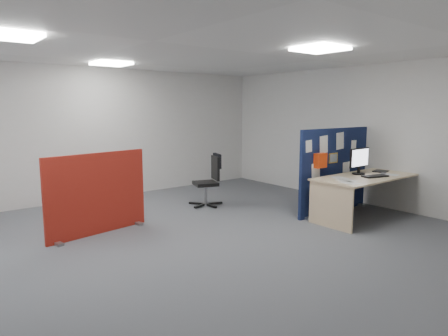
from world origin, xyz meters
TOP-DOWN VIEW (x-y plane):
  - floor at (0.00, 0.00)m, footprint 9.00×9.00m
  - ceiling at (0.00, 0.00)m, footprint 9.00×7.00m
  - wall_back at (0.00, 3.50)m, footprint 9.00×0.02m
  - wall_front at (0.00, -3.50)m, footprint 9.00×0.02m
  - wall_right at (4.50, 0.00)m, footprint 0.02×7.00m
  - ceiling_lights at (0.33, 0.67)m, footprint 4.10×4.10m
  - navy_divider at (3.46, -0.24)m, footprint 1.85×0.30m
  - main_desk at (3.58, -0.77)m, footprint 2.00×0.89m
  - monitor_main at (3.63, -0.64)m, footprint 0.53×0.22m
  - keyboard at (3.61, -0.96)m, footprint 0.48×0.29m
  - mouse at (3.93, -0.92)m, footprint 0.11×0.08m
  - paper_tray at (4.21, -0.71)m, footprint 0.32×0.28m
  - red_divider at (-0.36, 1.17)m, footprint 1.62×0.32m
  - office_chair at (2.00, 1.53)m, footprint 0.66×0.63m
  - desk_papers at (3.20, -0.89)m, footprint 1.45×0.69m

SIDE VIEW (x-z plane):
  - floor at x=0.00m, z-range 0.00..0.00m
  - office_chair at x=2.00m, z-range 0.07..1.06m
  - main_desk at x=3.58m, z-range 0.20..0.93m
  - red_divider at x=-0.36m, z-range -0.01..1.21m
  - desk_papers at x=3.20m, z-range 0.73..0.73m
  - paper_tray at x=4.21m, z-range 0.73..0.74m
  - keyboard at x=3.61m, z-range 0.73..0.75m
  - mouse at x=3.93m, z-range 0.73..0.76m
  - navy_divider at x=3.46m, z-range 0.00..1.53m
  - monitor_main at x=3.63m, z-range 0.76..1.21m
  - wall_back at x=0.00m, z-range 0.00..2.70m
  - wall_front at x=0.00m, z-range 0.00..2.70m
  - wall_right at x=4.50m, z-range 0.00..2.70m
  - ceiling_lights at x=0.33m, z-range 2.65..2.69m
  - ceiling at x=0.00m, z-range 2.69..2.71m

